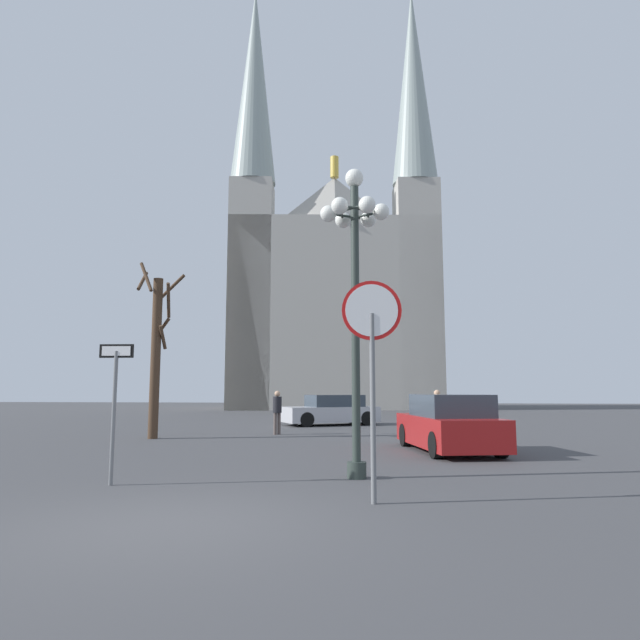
% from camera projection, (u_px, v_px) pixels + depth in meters
% --- Properties ---
extents(ground_plane, '(120.00, 120.00, 0.00)m').
position_uv_depth(ground_plane, '(169.00, 525.00, 6.65)').
color(ground_plane, '#424244').
extents(cathedral, '(18.46, 12.46, 37.71)m').
position_uv_depth(cathedral, '(333.00, 282.00, 48.23)').
color(cathedral, '#ADA89E').
rests_on(cathedral, ground).
extents(stop_sign, '(0.89, 0.15, 3.25)m').
position_uv_depth(stop_sign, '(372.00, 342.00, 8.18)').
color(stop_sign, slate).
rests_on(stop_sign, ground).
extents(one_way_arrow_sign, '(0.61, 0.07, 2.42)m').
position_uv_depth(one_way_arrow_sign, '(115.00, 396.00, 9.62)').
color(one_way_arrow_sign, slate).
rests_on(one_way_arrow_sign, ground).
extents(street_lamp, '(1.36, 1.22, 5.95)m').
position_uv_depth(street_lamp, '(355.00, 267.00, 10.65)').
color(street_lamp, '#2D3833').
rests_on(street_lamp, ground).
extents(bare_tree, '(1.52, 1.54, 6.00)m').
position_uv_depth(bare_tree, '(156.00, 349.00, 18.71)').
color(bare_tree, '#473323').
rests_on(bare_tree, ground).
extents(parked_car_near_red, '(2.61, 4.54, 1.50)m').
position_uv_depth(parked_car_near_red, '(449.00, 425.00, 14.55)').
color(parked_car_near_red, maroon).
rests_on(parked_car_near_red, ground).
extents(parked_car_far_silver, '(4.63, 3.60, 1.37)m').
position_uv_depth(parked_car_far_silver, '(331.00, 411.00, 25.33)').
color(parked_car_far_silver, '#B7B7BC').
rests_on(parked_car_far_silver, ground).
extents(pedestrian_walking, '(0.32, 0.32, 1.58)m').
position_uv_depth(pedestrian_walking, '(277.00, 408.00, 20.12)').
color(pedestrian_walking, '#594C47').
rests_on(pedestrian_walking, ground).
extents(pedestrian_standing, '(0.32, 0.32, 1.61)m').
position_uv_depth(pedestrian_standing, '(437.00, 409.00, 18.62)').
color(pedestrian_standing, maroon).
rests_on(pedestrian_standing, ground).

